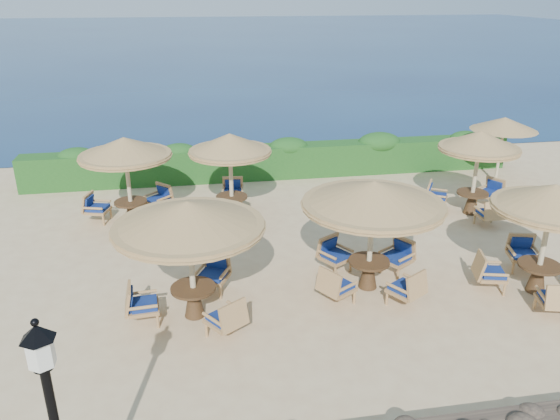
{
  "coord_description": "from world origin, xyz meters",
  "views": [
    {
      "loc": [
        -3.08,
        -11.99,
        6.58
      ],
      "look_at": [
        -0.91,
        0.76,
        1.3
      ],
      "focal_mm": 35.0,
      "sensor_mm": 36.0,
      "label": 1
    }
  ],
  "objects_px": {
    "cafe_set_1": "(373,212)",
    "cafe_set_4": "(230,157)",
    "cafe_set_2": "(549,222)",
    "cafe_set_0": "(189,232)",
    "cafe_set_3": "(126,163)",
    "extra_parasol": "(504,124)",
    "cafe_set_5": "(478,158)"
  },
  "relations": [
    {
      "from": "cafe_set_5",
      "to": "cafe_set_3",
      "type": "bearing_deg",
      "value": 174.53
    },
    {
      "from": "extra_parasol",
      "to": "cafe_set_4",
      "type": "height_order",
      "value": "cafe_set_4"
    },
    {
      "from": "cafe_set_3",
      "to": "cafe_set_5",
      "type": "distance_m",
      "value": 10.45
    },
    {
      "from": "cafe_set_2",
      "to": "cafe_set_1",
      "type": "bearing_deg",
      "value": 167.55
    },
    {
      "from": "cafe_set_2",
      "to": "cafe_set_4",
      "type": "xyz_separation_m",
      "value": [
        -6.59,
        5.6,
        0.17
      ]
    },
    {
      "from": "cafe_set_1",
      "to": "cafe_set_2",
      "type": "distance_m",
      "value": 3.9
    },
    {
      "from": "extra_parasol",
      "to": "cafe_set_2",
      "type": "xyz_separation_m",
      "value": [
        -3.14,
        -7.25,
        -0.4
      ]
    },
    {
      "from": "cafe_set_2",
      "to": "cafe_set_4",
      "type": "bearing_deg",
      "value": 139.63
    },
    {
      "from": "cafe_set_1",
      "to": "cafe_set_2",
      "type": "relative_size",
      "value": 1.13
    },
    {
      "from": "cafe_set_0",
      "to": "cafe_set_1",
      "type": "height_order",
      "value": "same"
    },
    {
      "from": "cafe_set_2",
      "to": "cafe_set_3",
      "type": "bearing_deg",
      "value": 149.38
    },
    {
      "from": "cafe_set_0",
      "to": "cafe_set_4",
      "type": "distance_m",
      "value": 5.46
    },
    {
      "from": "cafe_set_2",
      "to": "cafe_set_3",
      "type": "distance_m",
      "value": 11.15
    },
    {
      "from": "cafe_set_2",
      "to": "cafe_set_3",
      "type": "relative_size",
      "value": 1.04
    },
    {
      "from": "cafe_set_4",
      "to": "cafe_set_1",
      "type": "bearing_deg",
      "value": -59.66
    },
    {
      "from": "cafe_set_0",
      "to": "cafe_set_4",
      "type": "bearing_deg",
      "value": 76.48
    },
    {
      "from": "cafe_set_0",
      "to": "cafe_set_3",
      "type": "relative_size",
      "value": 1.13
    },
    {
      "from": "cafe_set_1",
      "to": "cafe_set_4",
      "type": "bearing_deg",
      "value": 120.34
    },
    {
      "from": "cafe_set_3",
      "to": "cafe_set_4",
      "type": "distance_m",
      "value": 3.0
    },
    {
      "from": "cafe_set_0",
      "to": "cafe_set_5",
      "type": "relative_size",
      "value": 1.13
    },
    {
      "from": "extra_parasol",
      "to": "cafe_set_5",
      "type": "relative_size",
      "value": 0.87
    },
    {
      "from": "cafe_set_0",
      "to": "cafe_set_2",
      "type": "xyz_separation_m",
      "value": [
        7.87,
        -0.3,
        -0.21
      ]
    },
    {
      "from": "extra_parasol",
      "to": "cafe_set_0",
      "type": "bearing_deg",
      "value": -147.73
    },
    {
      "from": "cafe_set_2",
      "to": "cafe_set_4",
      "type": "relative_size",
      "value": 1.01
    },
    {
      "from": "extra_parasol",
      "to": "cafe_set_3",
      "type": "height_order",
      "value": "cafe_set_3"
    },
    {
      "from": "cafe_set_0",
      "to": "cafe_set_1",
      "type": "distance_m",
      "value": 4.1
    },
    {
      "from": "cafe_set_0",
      "to": "cafe_set_2",
      "type": "relative_size",
      "value": 1.09
    },
    {
      "from": "cafe_set_4",
      "to": "cafe_set_2",
      "type": "bearing_deg",
      "value": -40.37
    },
    {
      "from": "extra_parasol",
      "to": "cafe_set_3",
      "type": "xyz_separation_m",
      "value": [
        -12.73,
        -1.57,
        -0.29
      ]
    },
    {
      "from": "cafe_set_4",
      "to": "cafe_set_5",
      "type": "relative_size",
      "value": 1.03
    },
    {
      "from": "cafe_set_4",
      "to": "cafe_set_5",
      "type": "xyz_separation_m",
      "value": [
        7.4,
        -0.92,
        -0.13
      ]
    },
    {
      "from": "cafe_set_0",
      "to": "cafe_set_4",
      "type": "height_order",
      "value": "same"
    }
  ]
}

